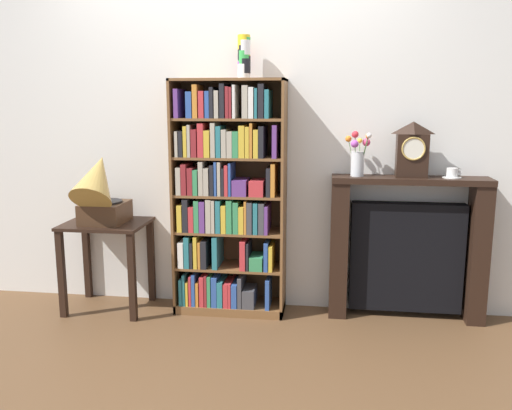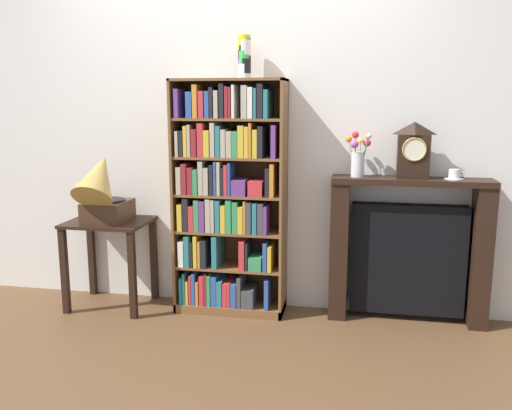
% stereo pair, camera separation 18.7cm
% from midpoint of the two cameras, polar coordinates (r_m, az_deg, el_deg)
% --- Properties ---
extents(ground_plane, '(7.66, 6.40, 0.02)m').
position_cam_midpoint_polar(ground_plane, '(3.89, -4.38, -11.64)').
color(ground_plane, brown).
extents(wall_back, '(4.66, 0.08, 2.60)m').
position_cam_midpoint_polar(wall_back, '(3.86, -1.21, 8.26)').
color(wall_back, silver).
rests_on(wall_back, ground).
extents(bookshelf, '(0.77, 0.30, 1.62)m').
position_cam_midpoint_polar(bookshelf, '(3.76, -4.61, 0.38)').
color(bookshelf, brown).
rests_on(bookshelf, ground).
extents(cup_stack, '(0.09, 0.09, 0.28)m').
position_cam_midpoint_polar(cup_stack, '(3.73, -2.75, 15.25)').
color(cup_stack, white).
rests_on(cup_stack, bookshelf).
extents(side_table_left, '(0.57, 0.46, 0.64)m').
position_cam_midpoint_polar(side_table_left, '(4.03, -16.65, -3.90)').
color(side_table_left, black).
rests_on(side_table_left, ground).
extents(gramophone, '(0.29, 0.49, 0.55)m').
position_cam_midpoint_polar(gramophone, '(3.88, -17.43, 1.56)').
color(gramophone, '#472D1C').
rests_on(gramophone, side_table_left).
extents(fireplace_mantel, '(1.04, 0.23, 0.98)m').
position_cam_midpoint_polar(fireplace_mantel, '(3.83, 14.17, -4.50)').
color(fireplace_mantel, black).
rests_on(fireplace_mantel, ground).
extents(mantel_clock, '(0.20, 0.12, 0.36)m').
position_cam_midpoint_polar(mantel_clock, '(3.69, 14.67, 5.64)').
color(mantel_clock, black).
rests_on(mantel_clock, fireplace_mantel).
extents(flower_vase, '(0.17, 0.14, 0.30)m').
position_cam_midpoint_polar(flower_vase, '(3.67, 9.20, 5.04)').
color(flower_vase, silver).
rests_on(flower_vase, fireplace_mantel).
extents(teacup_with_saucer, '(0.12, 0.12, 0.07)m').
position_cam_midpoint_polar(teacup_with_saucer, '(3.75, 18.53, 3.14)').
color(teacup_with_saucer, white).
rests_on(teacup_with_saucer, fireplace_mantel).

